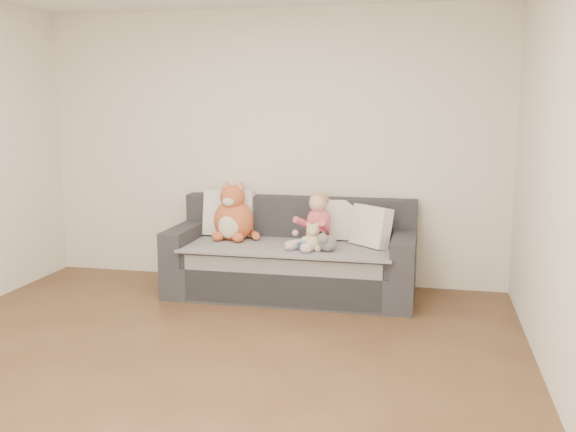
# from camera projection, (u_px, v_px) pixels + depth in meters

# --- Properties ---
(room_shell) EXTENTS (5.00, 5.00, 5.00)m
(room_shell) POSITION_uv_depth(u_px,v_px,m) (193.00, 167.00, 4.16)
(room_shell) COLOR brown
(room_shell) RESTS_ON ground
(sofa) EXTENTS (2.20, 0.94, 0.85)m
(sofa) POSITION_uv_depth(u_px,v_px,m) (293.00, 260.00, 5.84)
(sofa) COLOR #25262A
(sofa) RESTS_ON ground
(cushion_left) EXTENTS (0.47, 0.22, 0.45)m
(cushion_left) POSITION_uv_depth(u_px,v_px,m) (229.00, 213.00, 6.11)
(cushion_left) COLOR silver
(cushion_left) RESTS_ON sofa
(cushion_right_back) EXTENTS (0.42, 0.23, 0.38)m
(cushion_right_back) POSITION_uv_depth(u_px,v_px,m) (347.00, 220.00, 5.91)
(cushion_right_back) COLOR silver
(cushion_right_back) RESTS_ON sofa
(cushion_right_front) EXTENTS (0.41, 0.39, 0.37)m
(cushion_right_front) POSITION_uv_depth(u_px,v_px,m) (371.00, 226.00, 5.63)
(cushion_right_front) COLOR silver
(cushion_right_front) RESTS_ON sofa
(toddler) EXTENTS (0.36, 0.49, 0.48)m
(toddler) POSITION_uv_depth(u_px,v_px,m) (316.00, 223.00, 5.64)
(toddler) COLOR #C74651
(toddler) RESTS_ON sofa
(plush_cat) EXTENTS (0.45, 0.39, 0.57)m
(plush_cat) POSITION_uv_depth(u_px,v_px,m) (233.00, 217.00, 5.93)
(plush_cat) COLOR #AD4C26
(plush_cat) RESTS_ON sofa
(teddy_bear) EXTENTS (0.20, 0.15, 0.25)m
(teddy_bear) POSITION_uv_depth(u_px,v_px,m) (313.00, 239.00, 5.48)
(teddy_bear) COLOR beige
(teddy_bear) RESTS_ON sofa
(plush_cow) EXTENTS (0.15, 0.23, 0.19)m
(plush_cow) POSITION_uv_depth(u_px,v_px,m) (327.00, 242.00, 5.45)
(plush_cow) COLOR white
(plush_cow) RESTS_ON sofa
(sippy_cup) EXTENTS (0.10, 0.06, 0.10)m
(sippy_cup) POSITION_uv_depth(u_px,v_px,m) (302.00, 245.00, 5.45)
(sippy_cup) COLOR #483797
(sippy_cup) RESTS_ON sofa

